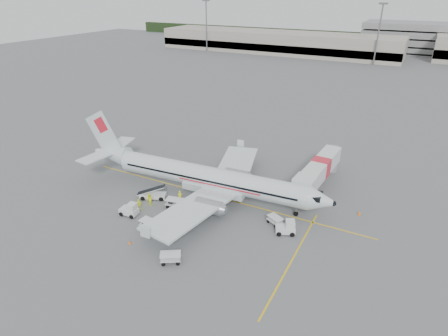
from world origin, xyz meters
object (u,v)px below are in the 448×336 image
(jet_bridge, at_px, (320,173))
(tug_mid, at_px, (177,225))
(aircraft, at_px, (209,164))
(belt_loader, at_px, (152,190))
(tug_aft, at_px, (129,209))
(tug_fore, at_px, (285,227))

(jet_bridge, bearing_deg, tug_mid, -118.54)
(aircraft, bearing_deg, belt_loader, -152.07)
(jet_bridge, xyz_separation_m, tug_aft, (-20.20, -19.65, -1.31))
(tug_aft, bearing_deg, belt_loader, 83.84)
(belt_loader, bearing_deg, tug_aft, -114.91)
(belt_loader, height_order, tug_mid, belt_loader)
(jet_bridge, relative_size, tug_fore, 7.13)
(tug_fore, xyz_separation_m, tug_mid, (-12.03, -5.78, -0.03))
(tug_aft, bearing_deg, tug_mid, -5.70)
(jet_bridge, height_order, tug_fore, jet_bridge)
(belt_loader, distance_m, tug_aft, 5.03)
(tug_mid, xyz_separation_m, tug_aft, (-7.73, 0.08, 0.03))
(jet_bridge, xyz_separation_m, tug_mid, (-12.47, -19.73, -1.33))
(tug_fore, relative_size, tug_aft, 1.00)
(aircraft, relative_size, jet_bridge, 2.21)
(jet_bridge, height_order, belt_loader, jet_bridge)
(tug_fore, bearing_deg, belt_loader, 158.09)
(tug_aft, bearing_deg, tug_fore, 10.99)
(aircraft, distance_m, jet_bridge, 16.98)
(aircraft, distance_m, tug_mid, 10.33)
(aircraft, xyz_separation_m, tug_fore, (12.69, -3.59, -4.25))
(aircraft, distance_m, tug_fore, 13.86)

